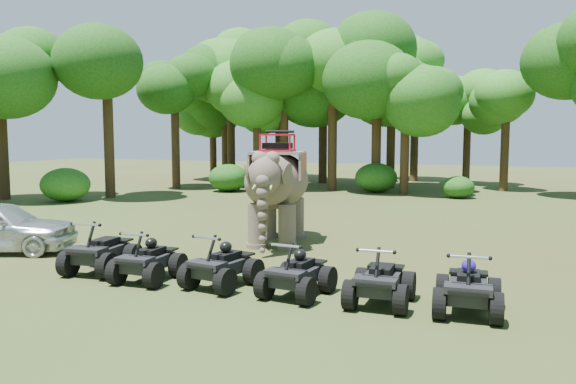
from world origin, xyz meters
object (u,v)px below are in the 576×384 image
at_px(atv_2, 222,260).
at_px(atv_3, 297,268).
at_px(atv_0, 101,246).
at_px(elephant, 277,187).
at_px(atv_4, 381,274).
at_px(atv_5, 468,281).
at_px(atv_1, 148,255).

bearing_deg(atv_2, atv_3, 7.39).
bearing_deg(atv_0, atv_2, -7.61).
relative_size(elephant, atv_4, 2.52).
relative_size(atv_4, atv_5, 0.99).
xyz_separation_m(elephant, atv_1, (-1.04, -5.54, -1.17)).
bearing_deg(atv_5, atv_4, 178.14).
distance_m(atv_2, atv_3, 1.85).
distance_m(atv_0, atv_1, 1.63).
relative_size(elephant, atv_3, 2.57).
relative_size(atv_0, atv_3, 1.10).
bearing_deg(atv_4, atv_3, 179.90).
xyz_separation_m(atv_2, atv_4, (3.66, -0.03, -0.00)).
bearing_deg(atv_5, atv_2, 176.93).
xyz_separation_m(atv_3, atv_4, (1.81, 0.04, 0.01)).
xyz_separation_m(elephant, atv_2, (0.84, -5.37, -1.17)).
relative_size(atv_1, atv_3, 1.01).
height_order(atv_1, atv_2, atv_2).
bearing_deg(atv_0, atv_1, -15.74).
relative_size(atv_3, atv_4, 0.98).
xyz_separation_m(atv_1, atv_2, (1.89, 0.17, 0.01)).
distance_m(elephant, atv_4, 7.13).
bearing_deg(atv_5, atv_3, 178.07).
bearing_deg(atv_5, elephant, 135.99).
bearing_deg(atv_4, elephant, 128.54).
bearing_deg(atv_2, atv_5, 9.55).
height_order(atv_1, atv_4, atv_4).
bearing_deg(atv_3, atv_2, -175.48).
xyz_separation_m(elephant, atv_4, (4.50, -5.40, -1.17)).
relative_size(elephant, atv_2, 2.51).
relative_size(elephant, atv_1, 2.54).
distance_m(atv_3, atv_5, 3.51).
height_order(atv_2, atv_3, atv_2).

